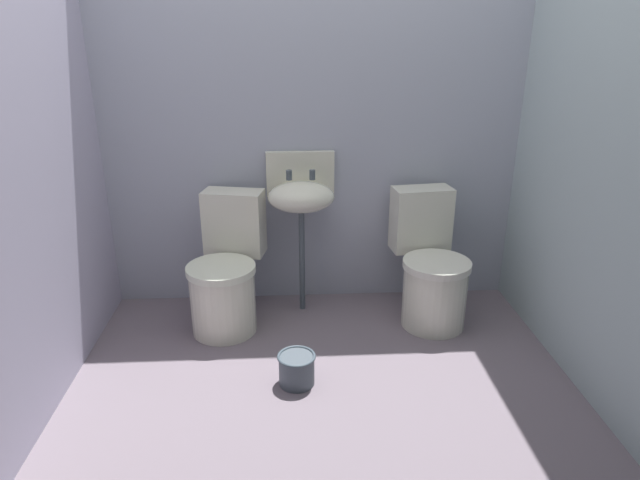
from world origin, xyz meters
name	(u,v)px	position (x,y,z in m)	size (l,w,h in m)	color
ground_plane	(323,394)	(0.00, 0.00, -0.04)	(2.96, 2.48, 0.08)	slate
wall_back	(312,109)	(0.00, 1.09, 1.23)	(2.96, 0.10, 2.46)	#A2A8B8
wall_left	(12,144)	(-1.33, 0.10, 1.23)	(0.10, 2.28, 2.46)	#A7A2BB
wall_right	(615,138)	(1.33, 0.10, 1.23)	(0.10, 2.28, 2.46)	#9CAEB1
toilet_left	(226,275)	(-0.53, 0.69, 0.32)	(0.49, 0.66, 0.78)	silver
toilet_right	(430,270)	(0.70, 0.69, 0.32)	(0.45, 0.63, 0.78)	silver
sink	(301,195)	(-0.08, 0.88, 0.75)	(0.42, 0.35, 0.99)	#465058
bucket	(297,368)	(-0.13, 0.05, 0.09)	(0.20, 0.20, 0.17)	#465058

